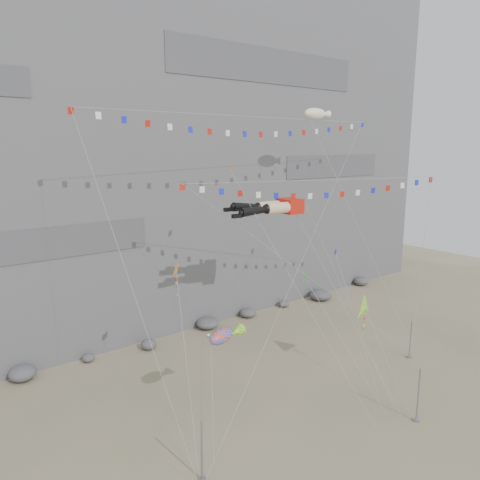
% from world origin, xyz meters
% --- Properties ---
extents(ground, '(120.00, 120.00, 0.00)m').
position_xyz_m(ground, '(0.00, 0.00, 0.00)').
color(ground, gray).
rests_on(ground, ground).
extents(cliff, '(80.00, 28.00, 50.00)m').
position_xyz_m(cliff, '(0.00, 32.00, 25.00)').
color(cliff, slate).
rests_on(cliff, ground).
extents(talus_boulders, '(60.00, 3.00, 1.20)m').
position_xyz_m(talus_boulders, '(0.00, 17.00, 0.60)').
color(talus_boulders, '#57575B').
rests_on(talus_boulders, ground).
extents(anchor_pole_left, '(0.12, 0.12, 4.12)m').
position_xyz_m(anchor_pole_left, '(-14.28, -3.71, 2.06)').
color(anchor_pole_left, gray).
rests_on(anchor_pole_left, ground).
extents(anchor_pole_center, '(0.12, 0.12, 4.35)m').
position_xyz_m(anchor_pole_center, '(2.28, -8.31, 2.17)').
color(anchor_pole_center, gray).
rests_on(anchor_pole_center, ground).
extents(anchor_pole_right, '(0.12, 0.12, 3.86)m').
position_xyz_m(anchor_pole_right, '(11.66, -1.69, 1.93)').
color(anchor_pole_right, gray).
rests_on(anchor_pole_right, ground).
extents(legs_kite, '(7.60, 14.69, 20.04)m').
position_xyz_m(legs_kite, '(-0.39, 5.68, 15.29)').
color(legs_kite, '#B6190B').
rests_on(legs_kite, ground).
extents(flag_banner_upper, '(35.84, 16.15, 32.45)m').
position_xyz_m(flag_banner_upper, '(1.48, 10.70, 23.51)').
color(flag_banner_upper, '#B6190B').
rests_on(flag_banner_upper, ground).
extents(flag_banner_lower, '(25.01, 10.23, 20.36)m').
position_xyz_m(flag_banner_lower, '(4.71, 4.78, 17.54)').
color(flag_banner_lower, '#B6190B').
rests_on(flag_banner_lower, ground).
extents(harlequin_kite, '(4.04, 8.58, 14.15)m').
position_xyz_m(harlequin_kite, '(-11.17, 4.34, 11.44)').
color(harlequin_kite, red).
rests_on(harlequin_kite, ground).
extents(fish_windsock, '(4.92, 4.39, 8.43)m').
position_xyz_m(fish_windsock, '(-9.95, 0.24, 7.23)').
color(fish_windsock, '#FF470D').
rests_on(fish_windsock, ground).
extents(delta_kite, '(3.09, 6.57, 9.23)m').
position_xyz_m(delta_kite, '(4.31, -1.53, 6.74)').
color(delta_kite, yellow).
rests_on(delta_kite, ground).
extents(blimp_windsock, '(4.05, 14.10, 27.62)m').
position_xyz_m(blimp_windsock, '(10.12, 10.65, 24.11)').
color(blimp_windsock, '#F8ECCC').
rests_on(blimp_windsock, ground).
extents(small_kite_a, '(3.11, 15.69, 24.08)m').
position_xyz_m(small_kite_a, '(-3.43, 7.59, 18.40)').
color(small_kite_a, '#D95712').
rests_on(small_kite_a, ground).
extents(small_kite_b, '(4.07, 8.94, 13.96)m').
position_xyz_m(small_kite_b, '(5.72, 3.16, 10.51)').
color(small_kite_b, purple).
rests_on(small_kite_b, ground).
extents(small_kite_c, '(2.01, 8.65, 12.73)m').
position_xyz_m(small_kite_c, '(-0.58, 1.01, 9.68)').
color(small_kite_c, green).
rests_on(small_kite_c, ground).
extents(small_kite_d, '(6.02, 15.99, 21.53)m').
position_xyz_m(small_kite_d, '(7.84, 8.96, 13.97)').
color(small_kite_d, yellow).
rests_on(small_kite_d, ground).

